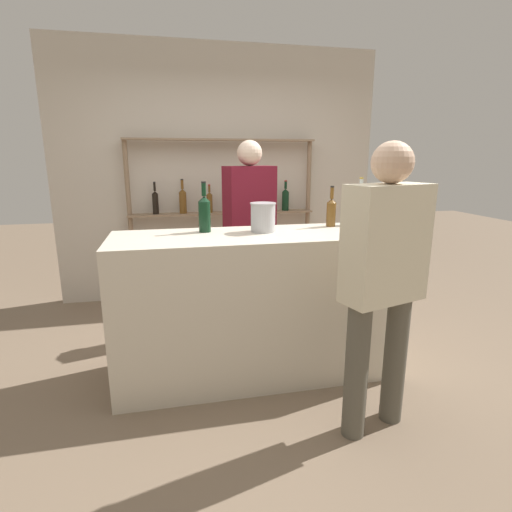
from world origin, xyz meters
name	(u,v)px	position (x,y,z in m)	size (l,w,h in m)	color
ground_plane	(256,370)	(0.00, 0.00, 0.00)	(16.00, 16.00, 0.00)	#7A6651
bar_counter	(256,305)	(0.00, 0.00, 0.54)	(2.03, 0.69, 1.07)	beige
back_wall	(220,175)	(0.00, 1.94, 1.40)	(3.63, 0.12, 2.80)	beige
back_shelf	(223,195)	(0.01, 1.76, 1.18)	(2.07, 0.18, 1.80)	#897056
counter_bottle_0	(360,207)	(0.90, 0.24, 1.22)	(0.08, 0.08, 0.37)	silver
counter_bottle_1	(331,211)	(0.64, 0.19, 1.19)	(0.07, 0.07, 0.31)	brown
counter_bottle_2	(204,213)	(-0.35, 0.16, 1.21)	(0.09, 0.09, 0.36)	black
ice_bucket	(263,217)	(0.07, 0.08, 1.18)	(0.19, 0.19, 0.21)	#B2B2B7
server_behind_counter	(250,220)	(0.15, 0.95, 1.03)	(0.51, 0.34, 1.75)	black
customer_right	(384,272)	(0.56, -0.78, 0.98)	(0.52, 0.34, 1.69)	#575347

